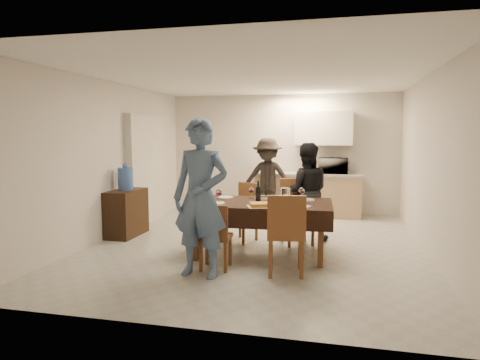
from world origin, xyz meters
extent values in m
cube|color=#ACACA7|center=(0.00, 0.00, 0.00)|extent=(5.00, 6.00, 0.02)
cube|color=white|center=(0.00, 0.00, 2.60)|extent=(5.00, 6.00, 0.02)
cube|color=beige|center=(0.00, 3.00, 1.30)|extent=(5.00, 0.02, 2.60)
cube|color=beige|center=(0.00, -3.00, 1.30)|extent=(5.00, 0.02, 2.60)
cube|color=beige|center=(-2.50, 0.00, 1.30)|extent=(0.02, 6.00, 2.60)
cube|color=beige|center=(2.50, 0.00, 1.30)|extent=(0.02, 6.00, 2.60)
cube|color=silver|center=(-2.42, 1.20, 1.05)|extent=(0.15, 1.40, 2.10)
cube|color=tan|center=(0.60, 2.68, 0.43)|extent=(2.20, 0.60, 0.86)
cube|color=#A4A49F|center=(0.60, 2.68, 0.89)|extent=(2.24, 0.64, 0.05)
cube|color=white|center=(0.90, 2.82, 1.85)|extent=(1.20, 0.34, 0.70)
cube|color=black|center=(0.17, -0.54, 0.75)|extent=(2.02, 1.23, 0.04)
cube|color=brown|center=(0.17, -0.54, 0.36)|extent=(0.07, 0.07, 0.73)
cube|color=brown|center=(-0.28, -1.29, 0.41)|extent=(0.41, 0.41, 0.05)
cube|color=brown|center=(-0.28, -1.47, 0.64)|extent=(0.39, 0.06, 0.41)
cube|color=brown|center=(0.62, -1.29, 0.49)|extent=(0.52, 0.52, 0.05)
cube|color=brown|center=(0.62, -1.50, 0.76)|extent=(0.46, 0.11, 0.49)
cube|color=brown|center=(-0.28, 0.21, 0.45)|extent=(0.57, 0.57, 0.05)
cube|color=brown|center=(-0.28, 0.02, 0.71)|extent=(0.40, 0.22, 0.45)
cube|color=brown|center=(0.62, 0.21, 0.50)|extent=(0.61, 0.61, 0.06)
cube|color=brown|center=(0.62, 0.00, 0.77)|extent=(0.44, 0.23, 0.50)
cube|color=black|center=(-2.28, 0.12, 0.39)|extent=(0.42, 0.85, 0.78)
cylinder|color=#4770C9|center=(-2.28, 0.12, 0.98)|extent=(0.25, 0.25, 0.38)
cylinder|color=white|center=(0.52, -0.59, 0.88)|extent=(0.14, 0.14, 0.22)
cube|color=#C48539|center=(0.27, -0.92, 0.79)|extent=(0.49, 0.43, 0.05)
cylinder|color=white|center=(0.47, -0.36, 0.80)|extent=(0.18, 0.18, 0.07)
cylinder|color=white|center=(0.12, -0.26, 0.78)|extent=(0.19, 0.19, 0.03)
cylinder|color=white|center=(-0.43, -0.84, 0.78)|extent=(0.29, 0.29, 0.02)
cylinder|color=white|center=(0.77, -0.84, 0.78)|extent=(0.25, 0.25, 0.01)
cylinder|color=white|center=(-0.43, -0.24, 0.77)|extent=(0.24, 0.24, 0.01)
cylinder|color=white|center=(0.77, -0.24, 0.78)|extent=(0.27, 0.27, 0.02)
imported|color=white|center=(1.12, 2.68, 1.07)|extent=(0.59, 0.40, 0.33)
imported|color=slate|center=(-0.38, -1.59, 0.96)|extent=(0.75, 0.54, 1.92)
imported|color=black|center=(0.72, 0.51, 0.80)|extent=(0.86, 0.71, 1.59)
imported|color=black|center=(-0.20, 2.23, 0.83)|extent=(1.07, 0.61, 1.65)
camera|label=1|loc=(1.23, -6.44, 1.71)|focal=32.00mm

